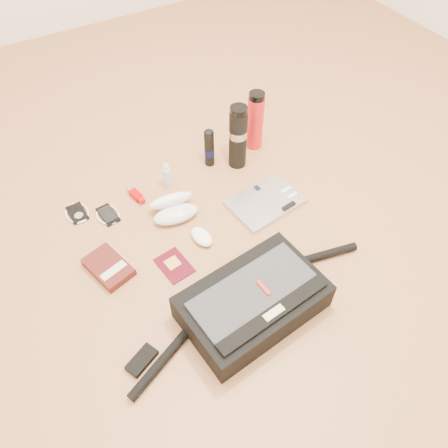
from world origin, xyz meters
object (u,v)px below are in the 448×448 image
(book, at_px, (109,267))
(laptop, at_px, (266,202))
(messenger_bag, at_px, (252,302))
(thermos_black, at_px, (238,137))
(thermos_red, at_px, (255,121))

(book, bearing_deg, laptop, -16.61)
(messenger_bag, distance_m, laptop, 0.51)
(book, height_order, thermos_black, thermos_black)
(laptop, relative_size, book, 1.52)
(laptop, bearing_deg, book, 172.18)
(laptop, height_order, book, book)
(laptop, xyz_separation_m, thermos_black, (0.03, 0.27, 0.14))
(thermos_black, bearing_deg, thermos_red, 26.80)
(thermos_black, bearing_deg, book, -160.52)
(book, xyz_separation_m, thermos_red, (0.84, 0.32, 0.12))
(book, bearing_deg, thermos_black, 4.51)
(laptop, bearing_deg, messenger_bag, -135.74)
(messenger_bag, xyz_separation_m, thermos_red, (0.48, 0.72, 0.08))
(messenger_bag, relative_size, thermos_red, 3.42)
(messenger_bag, distance_m, thermos_black, 0.75)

